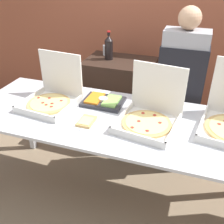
# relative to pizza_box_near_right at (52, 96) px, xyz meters

# --- Properties ---
(ground_plane) EXTENTS (16.00, 16.00, 0.00)m
(ground_plane) POSITION_rel_pizza_box_near_right_xyz_m (0.58, -0.05, -0.99)
(ground_plane) COLOR #847056
(brick_wall_behind) EXTENTS (10.00, 0.06, 2.80)m
(brick_wall_behind) POSITION_rel_pizza_box_near_right_xyz_m (0.58, 1.65, 0.41)
(brick_wall_behind) COLOR #9E5138
(brick_wall_behind) RESTS_ON ground_plane
(buffet_table) EXTENTS (2.44, 0.92, 0.91)m
(buffet_table) POSITION_rel_pizza_box_near_right_xyz_m (0.58, -0.05, -0.17)
(buffet_table) COLOR silver
(buffet_table) RESTS_ON ground_plane
(pizza_box_near_right) EXTENTS (0.47, 0.48, 0.43)m
(pizza_box_near_right) POSITION_rel_pizza_box_near_right_xyz_m (0.00, 0.00, 0.00)
(pizza_box_near_right) COLOR silver
(pizza_box_near_right) RESTS_ON buffet_table
(pizza_box_near_left) EXTENTS (0.49, 0.51, 0.43)m
(pizza_box_near_left) POSITION_rel_pizza_box_near_right_xyz_m (0.88, -0.04, 0.00)
(pizza_box_near_left) COLOR silver
(pizza_box_near_left) RESTS_ON buffet_table
(paper_plate_front_left) EXTENTS (0.24, 0.24, 0.03)m
(paper_plate_front_left) POSITION_rel_pizza_box_near_right_xyz_m (0.41, -0.19, -0.06)
(paper_plate_front_left) COLOR white
(paper_plate_front_left) RESTS_ON buffet_table
(veggie_tray) EXTENTS (0.36, 0.27, 0.05)m
(veggie_tray) POSITION_rel_pizza_box_near_right_xyz_m (0.42, 0.15, -0.05)
(veggie_tray) COLOR #28282D
(veggie_tray) RESTS_ON buffet_table
(sideboard_podium) EXTENTS (0.79, 0.54, 1.03)m
(sideboard_podium) POSITION_rel_pizza_box_near_right_xyz_m (0.33, 0.96, -0.47)
(sideboard_podium) COLOR black
(sideboard_podium) RESTS_ON ground_plane
(soda_bottle) EXTENTS (0.09, 0.09, 0.32)m
(soda_bottle) POSITION_rel_pizza_box_near_right_xyz_m (0.19, 0.97, 0.18)
(soda_bottle) COLOR black
(soda_bottle) RESTS_ON sideboard_podium
(soda_can_silver) EXTENTS (0.07, 0.07, 0.12)m
(soda_can_silver) POSITION_rel_pizza_box_near_right_xyz_m (0.11, 1.09, 0.10)
(soda_can_silver) COLOR silver
(soda_can_silver) RESTS_ON sideboard_podium
(person_server_vest) EXTENTS (0.42, 0.24, 1.71)m
(person_server_vest) POSITION_rel_pizza_box_near_right_xyz_m (1.05, 0.60, -0.03)
(person_server_vest) COLOR #2D2D38
(person_server_vest) RESTS_ON ground_plane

